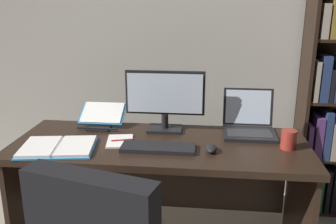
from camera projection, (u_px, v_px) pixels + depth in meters
wall_back at (200, 31)px, 2.88m from camera, size 4.65×0.12×2.69m
desk at (162, 168)px, 2.34m from camera, size 1.76×0.69×0.76m
monitor at (165, 101)px, 2.36m from camera, size 0.51×0.16×0.39m
laptop at (249, 125)px, 2.35m from camera, size 0.32×0.31×0.26m
keyboard at (158, 148)px, 2.09m from camera, size 0.42×0.15×0.02m
computer_mouse at (211, 149)px, 2.06m from camera, size 0.06×0.10×0.04m
reading_stand_with_book at (102, 116)px, 2.49m from camera, size 0.30×0.25×0.14m
open_binder at (58, 147)px, 2.11m from camera, size 0.45×0.37×0.02m
notepad at (120, 141)px, 2.21m from camera, size 0.18×0.23×0.01m
pen at (123, 140)px, 2.21m from camera, size 0.14×0.05×0.01m
coffee_mug at (289, 140)px, 2.10m from camera, size 0.09×0.09×0.11m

